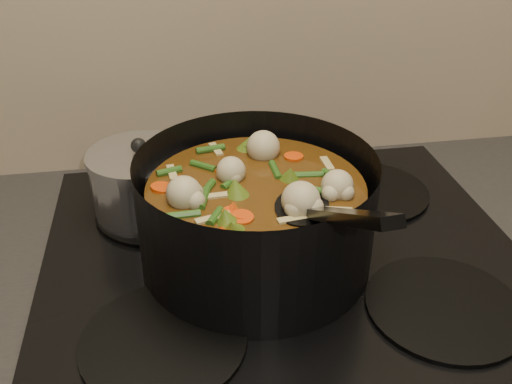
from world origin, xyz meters
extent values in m
cube|color=black|center=(0.00, 1.93, 0.89)|extent=(2.64, 0.64, 0.05)
cube|color=black|center=(0.00, 1.93, 0.92)|extent=(0.62, 0.54, 0.02)
cylinder|color=black|center=(-0.16, 1.80, 0.93)|extent=(0.18, 0.18, 0.01)
cylinder|color=black|center=(0.16, 1.80, 0.93)|extent=(0.18, 0.18, 0.01)
cylinder|color=black|center=(-0.16, 2.06, 0.93)|extent=(0.18, 0.18, 0.01)
cylinder|color=black|center=(0.16, 2.06, 0.93)|extent=(0.18, 0.18, 0.01)
cylinder|color=black|center=(-0.04, 1.93, 1.00)|extent=(0.32, 0.32, 0.14)
cylinder|color=black|center=(-0.04, 1.93, 0.93)|extent=(0.28, 0.28, 0.01)
cylinder|color=#4B2B0D|center=(-0.04, 1.93, 0.99)|extent=(0.26, 0.26, 0.10)
cylinder|color=#EF3E0B|center=(0.00, 1.93, 1.04)|extent=(0.03, 0.03, 0.03)
cylinder|color=#EF3E0B|center=(0.00, 1.98, 1.04)|extent=(0.04, 0.04, 0.03)
cylinder|color=#EF3E0B|center=(-0.07, 2.02, 1.04)|extent=(0.04, 0.04, 0.03)
cylinder|color=#EF3E0B|center=(-0.09, 1.94, 1.04)|extent=(0.03, 0.03, 0.03)
cylinder|color=#EF3E0B|center=(-0.11, 1.88, 1.04)|extent=(0.04, 0.04, 0.03)
cylinder|color=#EF3E0B|center=(-0.04, 1.89, 1.04)|extent=(0.04, 0.04, 0.03)
cylinder|color=#EF3E0B|center=(0.02, 1.89, 1.04)|extent=(0.04, 0.04, 0.03)
cylinder|color=#EF3E0B|center=(0.06, 1.96, 1.04)|extent=(0.03, 0.03, 0.03)
cylinder|color=#EF3E0B|center=(-0.02, 1.98, 1.04)|extent=(0.04, 0.04, 0.03)
cylinder|color=#EF3E0B|center=(-0.09, 2.00, 1.04)|extent=(0.04, 0.04, 0.03)
cylinder|color=#EF3E0B|center=(-0.08, 1.93, 1.04)|extent=(0.03, 0.03, 0.03)
sphere|color=#CAB68E|center=(0.02, 1.93, 1.05)|extent=(0.04, 0.04, 0.04)
sphere|color=#CAB68E|center=(-0.04, 1.99, 1.05)|extent=(0.04, 0.04, 0.04)
sphere|color=#CAB68E|center=(-0.10, 1.92, 1.05)|extent=(0.04, 0.04, 0.04)
sphere|color=#CAB68E|center=(-0.03, 1.87, 1.05)|extent=(0.04, 0.04, 0.04)
sphere|color=#CAB68E|center=(0.02, 1.94, 1.05)|extent=(0.04, 0.04, 0.04)
cone|color=#56721C|center=(-0.08, 1.85, 1.04)|extent=(0.04, 0.04, 0.03)
cone|color=#56721C|center=(0.03, 1.88, 1.04)|extent=(0.04, 0.04, 0.03)
cone|color=#56721C|center=(0.02, 1.99, 1.04)|extent=(0.04, 0.04, 0.03)
cone|color=#56721C|center=(-0.09, 1.99, 1.04)|extent=(0.04, 0.04, 0.03)
cone|color=#56721C|center=(-0.11, 1.89, 1.04)|extent=(0.04, 0.04, 0.03)
cone|color=#56721C|center=(-0.01, 1.85, 1.04)|extent=(0.04, 0.04, 0.03)
cylinder|color=#305D1B|center=(-0.01, 1.96, 1.04)|extent=(0.01, 0.04, 0.01)
cylinder|color=#305D1B|center=(-0.04, 2.03, 1.04)|extent=(0.04, 0.03, 0.01)
cylinder|color=#305D1B|center=(-0.10, 1.98, 1.04)|extent=(0.04, 0.02, 0.01)
cylinder|color=#305D1B|center=(-0.10, 1.92, 1.04)|extent=(0.03, 0.04, 0.01)
cylinder|color=#305D1B|center=(-0.06, 1.89, 1.04)|extent=(0.03, 0.04, 0.01)
cylinder|color=#305D1B|center=(-0.02, 1.83, 1.04)|extent=(0.04, 0.02, 0.01)
cylinder|color=#305D1B|center=(0.03, 1.89, 1.04)|extent=(0.04, 0.03, 0.01)
cylinder|color=#305D1B|center=(0.02, 1.94, 1.04)|extent=(0.01, 0.04, 0.01)
cylinder|color=#305D1B|center=(-0.02, 1.97, 1.04)|extent=(0.04, 0.03, 0.01)
cylinder|color=#305D1B|center=(-0.07, 2.02, 1.04)|extent=(0.04, 0.02, 0.01)
cylinder|color=#305D1B|center=(-0.11, 1.96, 1.04)|extent=(0.02, 0.04, 0.01)
cylinder|color=#305D1B|center=(-0.10, 1.90, 1.04)|extent=(0.03, 0.04, 0.01)
cylinder|color=#305D1B|center=(-0.05, 1.89, 1.04)|extent=(0.04, 0.02, 0.01)
cylinder|color=#305D1B|center=(0.01, 1.84, 1.04)|extent=(0.04, 0.03, 0.01)
cube|color=tan|center=(-0.10, 1.97, 1.04)|extent=(0.04, 0.01, 0.00)
cube|color=tan|center=(-0.09, 1.88, 1.04)|extent=(0.02, 0.04, 0.00)
cube|color=tan|center=(-0.01, 1.86, 1.04)|extent=(0.04, 0.03, 0.00)
cube|color=tan|center=(0.03, 1.93, 1.04)|extent=(0.04, 0.04, 0.00)
cube|color=tan|center=(-0.02, 2.00, 1.04)|extent=(0.03, 0.04, 0.00)
cube|color=tan|center=(-0.10, 1.97, 1.04)|extent=(0.04, 0.02, 0.00)
cube|color=tan|center=(-0.09, 1.88, 1.04)|extent=(0.01, 0.04, 0.00)
ellipsoid|color=black|center=(0.00, 1.87, 1.04)|extent=(0.08, 0.10, 0.01)
cube|color=black|center=(0.02, 1.77, 1.09)|extent=(0.04, 0.17, 0.11)
cylinder|color=silver|center=(-0.18, 2.06, 0.97)|extent=(0.14, 0.14, 0.09)
cylinder|color=silver|center=(-0.18, 2.06, 1.02)|extent=(0.15, 0.15, 0.01)
sphere|color=black|center=(-0.18, 2.06, 1.04)|extent=(0.02, 0.02, 0.02)
camera|label=1|loc=(-0.13, 1.35, 1.38)|focal=40.00mm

